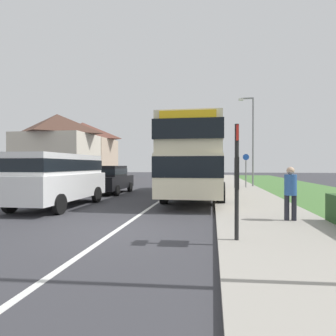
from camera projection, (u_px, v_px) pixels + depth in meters
The scene contains 11 objects.
ground_plane at pixel (116, 231), 7.37m from camera, with size 120.00×120.00×0.00m, color #38383D.
lane_marking_centre at pixel (166, 197), 15.27m from camera, with size 0.14×60.00×0.01m, color silver.
pavement_near_side at pixel (251, 202), 12.64m from camera, with size 3.20×68.00×0.12m, color #9E998E.
double_decker_bus at pixel (196, 157), 15.42m from camera, with size 2.80×11.38×3.70m.
parked_van_white at pixel (59, 176), 11.57m from camera, with size 2.11×5.19×2.16m.
parked_car_black at pixel (110, 178), 17.11m from camera, with size 1.91×4.13×1.68m.
pedestrian_at_stop at pixel (290, 191), 8.17m from camera, with size 0.34×0.34×1.67m.
bus_stop_sign at pixel (237, 174), 6.04m from camera, with size 0.09×0.52×2.60m.
cycle_route_sign at pixel (246, 169), 20.28m from camera, with size 0.44×0.08×2.52m.
street_lamp_mid at pixel (251, 136), 21.43m from camera, with size 1.14×0.20×6.85m.
house_terrace_far_side at pixel (71, 150), 30.67m from camera, with size 6.86×11.06×6.76m.
Camera 1 is at (2.48, -7.05, 1.72)m, focal length 30.21 mm.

